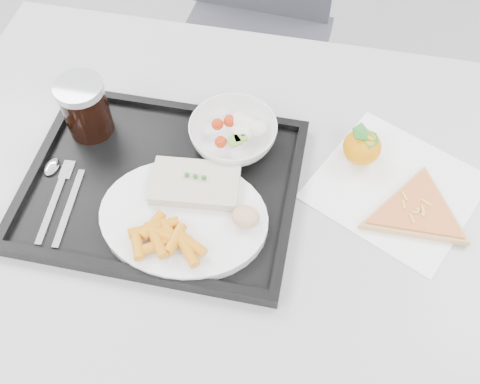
# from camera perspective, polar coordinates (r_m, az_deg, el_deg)

# --- Properties ---
(table) EXTENTS (1.20, 0.80, 0.75)m
(table) POSITION_cam_1_polar(r_m,az_deg,el_deg) (0.96, 1.57, -2.17)
(table) COLOR silver
(table) RESTS_ON ground
(chair) EXTENTS (0.45, 0.45, 0.93)m
(chair) POSITION_cam_1_polar(r_m,az_deg,el_deg) (1.58, 1.47, 18.53)
(chair) COLOR #35353D
(chair) RESTS_ON ground
(tray) EXTENTS (0.45, 0.35, 0.03)m
(tray) POSITION_cam_1_polar(r_m,az_deg,el_deg) (0.91, -8.25, 0.70)
(tray) COLOR black
(tray) RESTS_ON table
(dinner_plate) EXTENTS (0.27, 0.27, 0.02)m
(dinner_plate) POSITION_cam_1_polar(r_m,az_deg,el_deg) (0.85, -6.01, -2.75)
(dinner_plate) COLOR white
(dinner_plate) RESTS_ON tray
(fish_fillet) EXTENTS (0.15, 0.10, 0.03)m
(fish_fillet) POSITION_cam_1_polar(r_m,az_deg,el_deg) (0.87, -4.80, 0.93)
(fish_fillet) COLOR beige
(fish_fillet) RESTS_ON dinner_plate
(bread_roll) EXTENTS (0.06, 0.05, 0.03)m
(bread_roll) POSITION_cam_1_polar(r_m,az_deg,el_deg) (0.82, 0.60, -2.67)
(bread_roll) COLOR #DBAC82
(bread_roll) RESTS_ON dinner_plate
(salad_bowl) EXTENTS (0.15, 0.15, 0.05)m
(salad_bowl) POSITION_cam_1_polar(r_m,az_deg,el_deg) (0.93, -0.74, 6.20)
(salad_bowl) COLOR white
(salad_bowl) RESTS_ON tray
(cola_glass) EXTENTS (0.08, 0.08, 0.11)m
(cola_glass) POSITION_cam_1_polar(r_m,az_deg,el_deg) (0.97, -16.19, 8.71)
(cola_glass) COLOR black
(cola_glass) RESTS_ON tray
(cutlery) EXTENTS (0.09, 0.17, 0.01)m
(cutlery) POSITION_cam_1_polar(r_m,az_deg,el_deg) (0.94, -18.80, 0.29)
(cutlery) COLOR silver
(cutlery) RESTS_ON tray
(napkin) EXTENTS (0.33, 0.33, 0.00)m
(napkin) POSITION_cam_1_polar(r_m,az_deg,el_deg) (0.95, 16.25, 0.47)
(napkin) COLOR white
(napkin) RESTS_ON table
(tangerine) EXTENTS (0.09, 0.09, 0.07)m
(tangerine) POSITION_cam_1_polar(r_m,az_deg,el_deg) (0.94, 12.89, 4.72)
(tangerine) COLOR #FF5C04
(tangerine) RESTS_ON napkin
(pizza_slice) EXTENTS (0.28, 0.28, 0.02)m
(pizza_slice) POSITION_cam_1_polar(r_m,az_deg,el_deg) (0.92, 18.36, -1.97)
(pizza_slice) COLOR tan
(pizza_slice) RESTS_ON napkin
(carrot_pile) EXTENTS (0.13, 0.09, 0.02)m
(carrot_pile) POSITION_cam_1_polar(r_m,az_deg,el_deg) (0.82, -8.20, -4.78)
(carrot_pile) COLOR orange
(carrot_pile) RESTS_ON dinner_plate
(salad_contents) EXTENTS (0.10, 0.08, 0.02)m
(salad_contents) POSITION_cam_1_polar(r_m,az_deg,el_deg) (0.93, 0.01, 6.90)
(salad_contents) COLOR #B72A0C
(salad_contents) RESTS_ON salad_bowl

